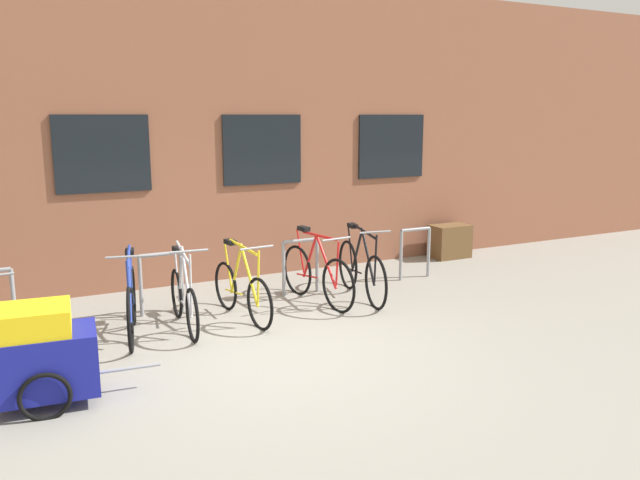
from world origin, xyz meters
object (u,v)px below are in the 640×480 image
bicycle_yellow (242,290)px  bike_trailer (41,354)px  bicycle_silver (184,299)px  bicycle_red (317,274)px  bicycle_blue (131,303)px  bicycle_black (361,270)px  planter_box (450,241)px

bicycle_yellow → bike_trailer: bicycle_yellow is taller
bicycle_silver → bike_trailer: size_ratio=1.10×
bicycle_red → bicycle_yellow: bicycle_red is taller
bicycle_blue → bicycle_black: bicycle_blue is taller
bike_trailer → bicycle_yellow: bearing=32.0°
bicycle_red → bicycle_black: 0.67m
bicycle_red → bicycle_yellow: (-1.17, -0.20, -0.03)m
planter_box → bicycle_silver: bearing=-162.9°
bicycle_silver → bicycle_black: (2.59, 0.16, 0.03)m
bicycle_yellow → planter_box: size_ratio=2.33×
bicycle_red → bicycle_black: size_ratio=0.97×
bicycle_silver → planter_box: bearing=17.1°
bicycle_red → bicycle_blue: (-2.54, -0.23, 0.00)m
bicycle_red → bicycle_blue: size_ratio=1.04×
bicycle_black → bicycle_red: bearing=173.7°
bicycle_red → bicycle_black: bicycle_black is taller
planter_box → bicycle_black: bearing=-151.7°
bicycle_red → bicycle_silver: bearing=-173.2°
bicycle_blue → bike_trailer: size_ratio=1.15×
bicycle_silver → bicycle_blue: bearing=-179.8°
bicycle_silver → bicycle_red: bearing=6.8°
bicycle_black → planter_box: 3.13m
bicycle_silver → bicycle_black: 2.59m
bicycle_silver → bicycle_red: size_ratio=0.93×
bicycle_red → bike_trailer: 3.99m
bicycle_silver → bicycle_yellow: 0.76m
bicycle_red → planter_box: (3.42, 1.41, -0.09)m
bicycle_yellow → bicycle_black: bicycle_black is taller
bicycle_blue → bicycle_black: (3.21, 0.16, 0.00)m
bicycle_silver → bike_trailer: 2.24m
bike_trailer → planter_box: (7.02, 3.12, -0.17)m
bicycle_black → planter_box: (2.75, 1.48, -0.10)m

